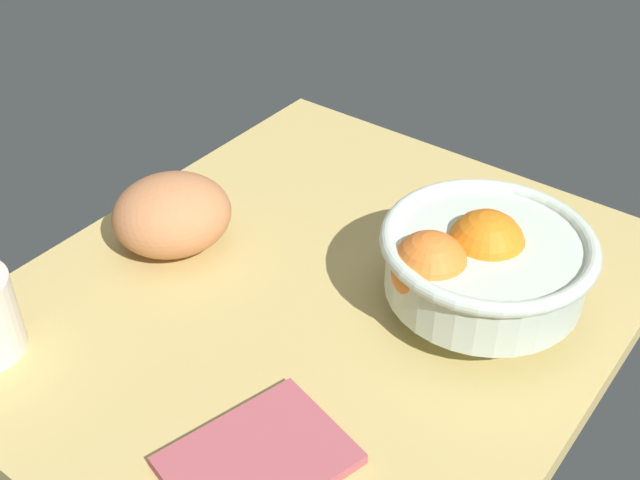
# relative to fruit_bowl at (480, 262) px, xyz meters

# --- Properties ---
(ground_plane) EXTENTS (0.70, 0.60, 0.03)m
(ground_plane) POSITION_rel_fruit_bowl_xyz_m (0.08, -0.15, -0.08)
(ground_plane) COLOR tan
(fruit_bowl) EXTENTS (0.22, 0.22, 0.12)m
(fruit_bowl) POSITION_rel_fruit_bowl_xyz_m (0.00, 0.00, 0.00)
(fruit_bowl) COLOR silver
(fruit_bowl) RESTS_ON ground
(bread_loaf) EXTENTS (0.18, 0.18, 0.09)m
(bread_loaf) POSITION_rel_fruit_bowl_xyz_m (0.11, -0.33, -0.02)
(bread_loaf) COLOR #C37C4C
(bread_loaf) RESTS_ON ground
(napkin_folded) EXTENTS (0.18, 0.15, 0.01)m
(napkin_folded) POSITION_rel_fruit_bowl_xyz_m (0.29, -0.05, -0.06)
(napkin_folded) COLOR #AC4F57
(napkin_folded) RESTS_ON ground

